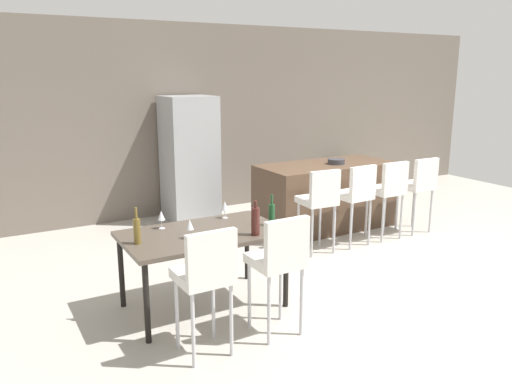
% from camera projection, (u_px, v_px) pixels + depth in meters
% --- Properties ---
extents(ground_plane, '(10.00, 10.00, 0.00)m').
position_uv_depth(ground_plane, '(359.00, 254.00, 6.20)').
color(ground_plane, '#ADA89E').
extents(back_wall, '(10.00, 0.12, 2.90)m').
position_uv_depth(back_wall, '(245.00, 117.00, 8.34)').
color(back_wall, '#665B51').
rests_on(back_wall, ground_plane).
extents(kitchen_island, '(1.95, 0.90, 0.92)m').
position_uv_depth(kitchen_island, '(326.00, 196.00, 7.20)').
color(kitchen_island, '#4C3828').
rests_on(kitchen_island, ground_plane).
extents(bar_chair_left, '(0.43, 0.43, 1.05)m').
position_uv_depth(bar_chair_left, '(320.00, 198.00, 6.09)').
color(bar_chair_left, silver).
rests_on(bar_chair_left, ground_plane).
extents(bar_chair_middle, '(0.42, 0.42, 1.05)m').
position_uv_depth(bar_chair_middle, '(356.00, 192.00, 6.36)').
color(bar_chair_middle, silver).
rests_on(bar_chair_middle, ground_plane).
extents(bar_chair_right, '(0.41, 0.41, 1.05)m').
position_uv_depth(bar_chair_right, '(389.00, 188.00, 6.63)').
color(bar_chair_right, silver).
rests_on(bar_chair_right, ground_plane).
extents(bar_chair_far, '(0.40, 0.40, 1.05)m').
position_uv_depth(bar_chair_far, '(419.00, 183.00, 6.90)').
color(bar_chair_far, silver).
rests_on(bar_chair_far, ground_plane).
extents(dining_table, '(1.46, 0.88, 0.74)m').
position_uv_depth(dining_table, '(203.00, 239.00, 4.66)').
color(dining_table, '#4C4238').
rests_on(dining_table, ground_plane).
extents(dining_chair_near, '(0.41, 0.41, 1.05)m').
position_uv_depth(dining_chair_near, '(206.00, 272.00, 3.82)').
color(dining_chair_near, silver).
rests_on(dining_chair_near, ground_plane).
extents(dining_chair_far, '(0.40, 0.40, 1.05)m').
position_uv_depth(dining_chair_far, '(280.00, 257.00, 4.14)').
color(dining_chair_far, silver).
rests_on(dining_chair_far, ground_plane).
extents(wine_bottle_inner, '(0.06, 0.06, 0.32)m').
position_uv_depth(wine_bottle_inner, '(137.00, 230.00, 4.30)').
color(wine_bottle_inner, brown).
rests_on(wine_bottle_inner, dining_table).
extents(wine_bottle_middle, '(0.06, 0.06, 0.31)m').
position_uv_depth(wine_bottle_middle, '(272.00, 214.00, 4.83)').
color(wine_bottle_middle, '#194723').
rests_on(wine_bottle_middle, dining_table).
extents(wine_bottle_corner, '(0.08, 0.08, 0.32)m').
position_uv_depth(wine_bottle_corner, '(255.00, 221.00, 4.53)').
color(wine_bottle_corner, '#471E19').
rests_on(wine_bottle_corner, dining_table).
extents(wine_glass_left, '(0.07, 0.07, 0.17)m').
position_uv_depth(wine_glass_left, '(225.00, 206.00, 5.07)').
color(wine_glass_left, silver).
rests_on(wine_glass_left, dining_table).
extents(wine_glass_right, '(0.07, 0.07, 0.17)m').
position_uv_depth(wine_glass_right, '(161.00, 216.00, 4.72)').
color(wine_glass_right, silver).
rests_on(wine_glass_right, dining_table).
extents(wine_glass_far, '(0.07, 0.07, 0.17)m').
position_uv_depth(wine_glass_far, '(190.00, 225.00, 4.44)').
color(wine_glass_far, silver).
rests_on(wine_glass_far, dining_table).
extents(refrigerator, '(0.72, 0.68, 1.84)m').
position_uv_depth(refrigerator, '(189.00, 159.00, 7.52)').
color(refrigerator, '#939699').
rests_on(refrigerator, ground_plane).
extents(fruit_bowl, '(0.24, 0.24, 0.07)m').
position_uv_depth(fruit_bowl, '(336.00, 161.00, 7.08)').
color(fruit_bowl, '#333338').
rests_on(fruit_bowl, kitchen_island).
extents(potted_plant, '(0.46, 0.46, 0.66)m').
position_uv_depth(potted_plant, '(350.00, 174.00, 9.12)').
color(potted_plant, beige).
rests_on(potted_plant, ground_plane).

